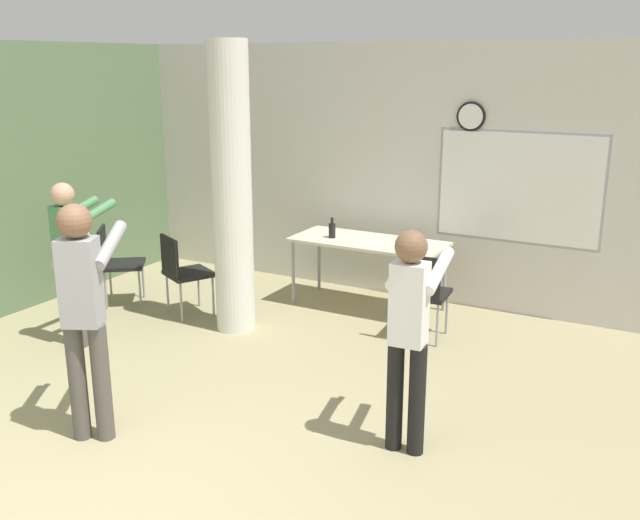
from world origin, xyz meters
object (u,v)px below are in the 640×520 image
chair_by_left_wall (116,259)px  person_playing_side (410,324)px  chair_near_pillar (182,269)px  person_playing_front (84,304)px  chair_table_right (423,290)px  bottle_on_table (332,230)px  folding_table (368,245)px  person_watching_back (70,251)px

chair_by_left_wall → person_playing_side: bearing=-18.7°
chair_near_pillar → chair_by_left_wall: 0.87m
chair_by_left_wall → person_playing_side: size_ratio=0.56×
chair_near_pillar → chair_by_left_wall: same height
chair_near_pillar → person_playing_front: person_playing_front is taller
chair_table_right → chair_by_left_wall: 3.37m
person_playing_side → bottle_on_table: bearing=127.2°
person_playing_side → person_playing_front: bearing=-155.9°
bottle_on_table → person_playing_side: person_playing_side is taller
bottle_on_table → chair_near_pillar: 1.64m
chair_near_pillar → person_playing_side: (3.06, -1.39, 0.41)m
bottle_on_table → chair_near_pillar: bearing=-137.9°
chair_table_right → chair_by_left_wall: bearing=-169.7°
folding_table → chair_near_pillar: (-1.59, -1.16, -0.19)m
person_playing_side → person_watching_back: (-3.45, 0.29, -0.01)m
person_playing_side → person_watching_back: 3.46m
folding_table → person_watching_back: size_ratio=1.06×
bottle_on_table → chair_table_right: (1.25, -0.53, -0.33)m
folding_table → person_watching_back: 3.01m
bottle_on_table → person_watching_back: 2.69m
person_watching_back → chair_by_left_wall: bearing=114.9°
chair_table_right → person_playing_front: bearing=-116.4°
folding_table → chair_table_right: (0.86, -0.61, -0.19)m
chair_table_right → person_playing_front: size_ratio=0.51×
folding_table → chair_by_left_wall: (-2.47, -1.21, -0.19)m
person_playing_side → person_playing_front: 2.22m
folding_table → person_playing_side: person_playing_side is taller
bottle_on_table → person_watching_back: bearing=-126.0°
chair_table_right → folding_table: bearing=144.4°
bottle_on_table → person_playing_side: 3.10m
person_watching_back → person_playing_front: bearing=-39.8°
folding_table → person_watching_back: person_watching_back is taller
folding_table → chair_table_right: 1.07m
bottle_on_table → chair_table_right: size_ratio=0.26×
bottle_on_table → chair_table_right: bottle_on_table is taller
chair_near_pillar → person_watching_back: 1.23m
person_playing_side → person_playing_front: person_playing_front is taller
chair_near_pillar → person_playing_side: size_ratio=0.56×
chair_table_right → chair_by_left_wall: same height
chair_by_left_wall → folding_table: bearing=26.2°
chair_by_left_wall → person_watching_back: (0.48, -1.04, 0.40)m
chair_near_pillar → chair_by_left_wall: bearing=-176.4°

